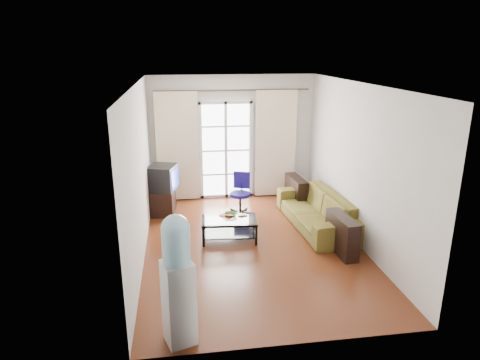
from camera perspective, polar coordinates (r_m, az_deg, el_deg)
The scene contains 20 objects.
floor at distance 7.41m, azimuth 1.64°, elevation -8.65°, with size 5.20×5.20×0.00m, color brown.
ceiling at distance 6.69m, azimuth 1.83°, elevation 12.63°, with size 5.20×5.20×0.00m, color white.
wall_back at distance 9.43m, azimuth -1.04°, elevation 5.69°, with size 3.60×0.02×2.70m, color silver.
wall_front at distance 4.55m, azimuth 7.49°, elevation -7.41°, with size 3.60×0.02×2.70m, color silver.
wall_left at distance 6.86m, azimuth -13.24°, elevation 0.81°, with size 0.02×5.20×2.70m, color silver.
wall_right at distance 7.45m, azimuth 15.49°, elevation 1.94°, with size 0.02×5.20×2.70m, color silver.
french_door at distance 9.42m, azimuth -1.89°, elevation 3.96°, with size 1.16×0.06×2.15m.
curtain_rod at distance 9.18m, azimuth -0.99°, elevation 11.88°, with size 0.04×0.04×3.30m, color #4C3F2D.
curtain_left at distance 9.27m, azimuth -8.33°, elevation 4.36°, with size 0.90×0.07×2.35m, color #FBEECA.
curtain_right at distance 9.51m, azimuth 4.77°, elevation 4.81°, with size 0.90×0.07×2.35m, color #FBEECA.
radiator at distance 9.72m, azimuth 3.75°, elevation -0.20°, with size 0.64×0.12×0.64m, color #9C9C9E.
sofa at distance 8.16m, azimuth 10.11°, elevation -3.99°, with size 1.01×2.25×0.64m, color brown.
coffee_table at distance 7.50m, azimuth -1.43°, elevation -6.24°, with size 1.00×0.63×0.39m.
bowl at distance 7.57m, azimuth -1.26°, elevation -4.65°, with size 0.26×0.26×0.06m, color #338D4B.
book at distance 7.50m, azimuth -2.18°, elevation -4.99°, with size 0.29×0.29×0.02m, color #B03C15.
remote at distance 7.57m, azimuth 0.35°, elevation -4.80°, with size 0.16×0.04×0.02m, color black.
tv_stand at distance 8.86m, azimuth -10.25°, elevation -2.73°, with size 0.46×0.69×0.51m, color black.
crt_tv at distance 8.66m, azimuth -10.43°, elevation 0.30°, with size 0.66×0.67×0.50m.
task_chair at distance 8.67m, azimuth 0.05°, elevation -2.92°, with size 0.72×0.72×0.84m.
water_cooler at distance 4.86m, azimuth -8.30°, elevation -12.79°, with size 0.40×0.40×1.56m.
Camera 1 is at (-1.18, -6.57, 3.23)m, focal length 32.00 mm.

